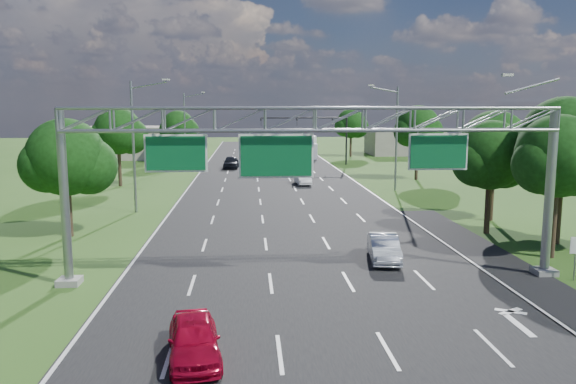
{
  "coord_description": "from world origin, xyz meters",
  "views": [
    {
      "loc": [
        -2.74,
        -13.39,
        8.03
      ],
      "look_at": [
        -0.77,
        14.8,
        3.76
      ],
      "focal_mm": 35.0,
      "sensor_mm": 36.0,
      "label": 1
    }
  ],
  "objects": [
    {
      "name": "building_left",
      "position": [
        -22.0,
        78.0,
        2.5
      ],
      "size": [
        14.0,
        10.0,
        5.0
      ],
      "primitive_type": "cube",
      "color": "gray",
      "rests_on": "ground"
    },
    {
      "name": "streetlight_l_near",
      "position": [
        -11.3,
        30.0,
        5.58
      ],
      "size": [
        2.97,
        0.22,
        10.16
      ],
      "color": "gray",
      "rests_on": "ground"
    },
    {
      "name": "tree_cluster_right",
      "position": [
        14.8,
        19.19,
        5.31
      ],
      "size": [
        9.91,
        14.6,
        8.68
      ],
      "color": "#2D2116",
      "rests_on": "ground"
    },
    {
      "name": "car_queue_b",
      "position": [
        4.44,
        71.17,
        0.54
      ],
      "size": [
        2.2,
        4.08,
        1.09
      ],
      "primitive_type": "imported",
      "rotation": [
        0.0,
        0.0,
        0.1
      ],
      "color": "black",
      "rests_on": "ground"
    },
    {
      "name": "tree_verge_la",
      "position": [
        -13.92,
        22.04,
        4.76
      ],
      "size": [
        5.76,
        4.8,
        7.4
      ],
      "color": "#2D2116",
      "rests_on": "ground"
    },
    {
      "name": "car_queue_c",
      "position": [
        -5.11,
        61.26,
        0.82
      ],
      "size": [
        2.1,
        4.86,
        1.63
      ],
      "primitive_type": "imported",
      "rotation": [
        0.0,
        0.0,
        -0.04
      ],
      "color": "black",
      "rests_on": "ground"
    },
    {
      "name": "streetlight_r_mid",
      "position": [
        11.3,
        40.0,
        5.58
      ],
      "size": [
        2.97,
        0.22,
        10.16
      ],
      "color": "gray",
      "rests_on": "ground"
    },
    {
      "name": "red_coupe",
      "position": [
        -4.56,
        3.85,
        0.68
      ],
      "size": [
        2.14,
        4.2,
        1.37
      ],
      "primitive_type": "imported",
      "rotation": [
        0.0,
        0.0,
        0.13
      ],
      "color": "#B80828",
      "rests_on": "ground"
    },
    {
      "name": "tree_verge_lb",
      "position": [
        -15.92,
        45.04,
        5.41
      ],
      "size": [
        5.76,
        4.8,
        8.06
      ],
      "color": "#2D2116",
      "rests_on": "ground"
    },
    {
      "name": "tree_verge_lc",
      "position": [
        -12.92,
        70.04,
        4.98
      ],
      "size": [
        5.76,
        4.8,
        7.62
      ],
      "color": "#2D2116",
      "rests_on": "ground"
    },
    {
      "name": "building_right",
      "position": [
        24.0,
        82.0,
        2.0
      ],
      "size": [
        12.0,
        9.0,
        4.0
      ],
      "primitive_type": "cube",
      "color": "gray",
      "rests_on": "ground"
    },
    {
      "name": "ground",
      "position": [
        0.0,
        30.0,
        0.0
      ],
      "size": [
        220.0,
        220.0,
        0.0
      ],
      "primitive_type": "plane",
      "color": "#2A4F17",
      "rests_on": "ground"
    },
    {
      "name": "tree_verge_re",
      "position": [
        14.08,
        78.04,
        5.2
      ],
      "size": [
        5.76,
        4.8,
        7.84
      ],
      "color": "#2D2116",
      "rests_on": "ground"
    },
    {
      "name": "silver_sedan",
      "position": [
        4.32,
        14.99,
        0.69
      ],
      "size": [
        1.97,
        4.35,
        1.38
      ],
      "primitive_type": "imported",
      "rotation": [
        0.0,
        0.0,
        -0.12
      ],
      "color": "silver",
      "rests_on": "ground"
    },
    {
      "name": "box_truck",
      "position": [
        6.52,
        77.52,
        1.69
      ],
      "size": [
        2.98,
        9.38,
        3.52
      ],
      "rotation": [
        0.0,
        0.0,
        0.04
      ],
      "color": "white",
      "rests_on": "ground"
    },
    {
      "name": "traffic_signal",
      "position": [
        7.48,
        65.0,
        5.17
      ],
      "size": [
        12.21,
        0.24,
        7.0
      ],
      "color": "black",
      "rests_on": "ground"
    },
    {
      "name": "road_flare",
      "position": [
        10.2,
        14.0,
        0.0
      ],
      "size": [
        3.0,
        30.0,
        0.02
      ],
      "primitive_type": "cube",
      "color": "black",
      "rests_on": "ground"
    },
    {
      "name": "streetlight_l_far",
      "position": [
        -11.3,
        65.0,
        5.58
      ],
      "size": [
        2.97,
        0.22,
        10.16
      ],
      "color": "gray",
      "rests_on": "ground"
    },
    {
      "name": "tree_verge_rd",
      "position": [
        16.08,
        48.04,
        5.63
      ],
      "size": [
        5.76,
        4.8,
        8.28
      ],
      "color": "#2D2116",
      "rests_on": "ground"
    },
    {
      "name": "road",
      "position": [
        0.0,
        30.0,
        0.0
      ],
      "size": [
        18.0,
        180.0,
        0.02
      ],
      "primitive_type": "cube",
      "color": "black",
      "rests_on": "ground"
    },
    {
      "name": "car_queue_d",
      "position": [
        2.89,
        44.85,
        0.64
      ],
      "size": [
        1.65,
        3.99,
        1.28
      ],
      "primitive_type": "imported",
      "rotation": [
        0.0,
        0.0,
        0.08
      ],
      "color": "white",
      "rests_on": "ground"
    },
    {
      "name": "sign_gantry",
      "position": [
        0.33,
        12.0,
        6.89
      ],
      "size": [
        23.5,
        1.0,
        9.56
      ],
      "color": "gray",
      "rests_on": "ground"
    },
    {
      "name": "regulatory_sign",
      "position": [
        12.4,
        10.98,
        1.51
      ],
      "size": [
        0.6,
        0.08,
        2.1
      ],
      "color": "gray",
      "rests_on": "ground"
    },
    {
      "name": "car_queue_a",
      "position": [
        -0.13,
        61.94,
        0.72
      ],
      "size": [
        2.02,
        4.97,
        1.44
      ],
      "primitive_type": "imported",
      "rotation": [
        0.0,
        0.0,
        0.0
      ],
      "color": "white",
      "rests_on": "ground"
    }
  ]
}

